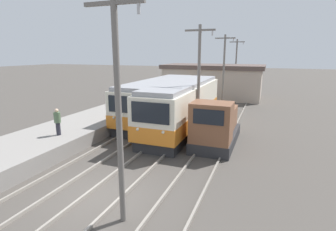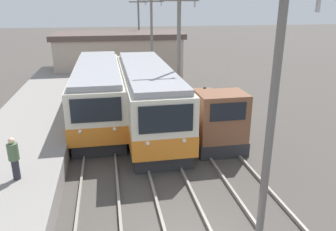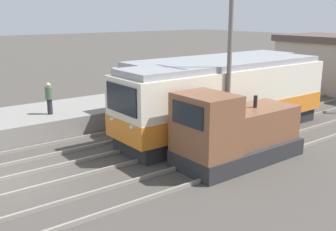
{
  "view_description": "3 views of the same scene",
  "coord_description": "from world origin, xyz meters",
  "px_view_note": "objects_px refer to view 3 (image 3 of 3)",
  "views": [
    {
      "loc": [
        6.05,
        -8.03,
        5.72
      ],
      "look_at": [
        0.29,
        6.99,
        1.85
      ],
      "focal_mm": 28.0,
      "sensor_mm": 36.0,
      "label": 1
    },
    {
      "loc": [
        -2.02,
        -7.71,
        6.94
      ],
      "look_at": [
        0.83,
        7.39,
        1.68
      ],
      "focal_mm": 35.0,
      "sensor_mm": 36.0,
      "label": 2
    },
    {
      "loc": [
        13.53,
        -3.32,
        5.85
      ],
      "look_at": [
        1.2,
        6.09,
        1.82
      ],
      "focal_mm": 42.0,
      "sensor_mm": 36.0,
      "label": 3
    }
  ],
  "objects_px": {
    "catenary_mast_mid": "(230,57)",
    "person_on_platform": "(49,97)",
    "shunting_locomotive": "(234,133)",
    "commuter_train_left": "(214,89)",
    "commuter_train_center": "(226,101)"
  },
  "relations": [
    {
      "from": "commuter_train_center",
      "to": "catenary_mast_mid",
      "type": "distance_m",
      "value": 3.17
    },
    {
      "from": "commuter_train_left",
      "to": "shunting_locomotive",
      "type": "xyz_separation_m",
      "value": [
        5.8,
        -4.47,
        -0.42
      ]
    },
    {
      "from": "commuter_train_left",
      "to": "person_on_platform",
      "type": "xyz_separation_m",
      "value": [
        -2.86,
        -8.71,
        0.15
      ]
    },
    {
      "from": "shunting_locomotive",
      "to": "commuter_train_left",
      "type": "bearing_deg",
      "value": 142.4
    },
    {
      "from": "catenary_mast_mid",
      "to": "person_on_platform",
      "type": "bearing_deg",
      "value": -143.14
    },
    {
      "from": "person_on_platform",
      "to": "shunting_locomotive",
      "type": "bearing_deg",
      "value": 26.08
    },
    {
      "from": "commuter_train_center",
      "to": "person_on_platform",
      "type": "relative_size",
      "value": 7.48
    },
    {
      "from": "catenary_mast_mid",
      "to": "person_on_platform",
      "type": "xyz_separation_m",
      "value": [
        -7.17,
        -5.37,
        -2.28
      ]
    },
    {
      "from": "commuter_train_center",
      "to": "person_on_platform",
      "type": "height_order",
      "value": "commuter_train_center"
    },
    {
      "from": "commuter_train_left",
      "to": "catenary_mast_mid",
      "type": "height_order",
      "value": "catenary_mast_mid"
    },
    {
      "from": "catenary_mast_mid",
      "to": "person_on_platform",
      "type": "relative_size",
      "value": 4.62
    },
    {
      "from": "commuter_train_center",
      "to": "shunting_locomotive",
      "type": "relative_size",
      "value": 2.18
    },
    {
      "from": "commuter_train_left",
      "to": "person_on_platform",
      "type": "height_order",
      "value": "commuter_train_left"
    },
    {
      "from": "commuter_train_left",
      "to": "shunting_locomotive",
      "type": "bearing_deg",
      "value": -37.6
    },
    {
      "from": "shunting_locomotive",
      "to": "catenary_mast_mid",
      "type": "height_order",
      "value": "catenary_mast_mid"
    }
  ]
}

